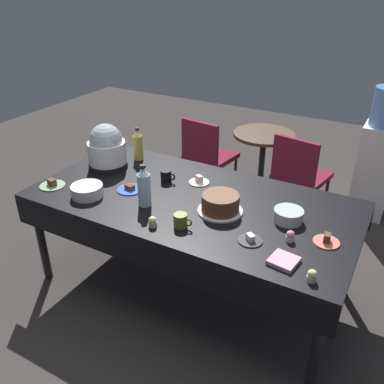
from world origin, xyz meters
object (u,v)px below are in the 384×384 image
dessert_plate_cream (199,181)px  round_cafe_table (262,154)px  coffee_mug_black (166,176)px  maroon_chair_left (207,153)px  cupcake_rose (312,276)px  water_cooler (377,158)px  ceramic_snack_bowl (87,191)px  dessert_plate_sage (52,184)px  dessert_plate_cobalt (130,189)px  coffee_mug_olive (181,220)px  soda_bottle_ginger_ale (138,145)px  maroon_chair_right (299,172)px  potluck_table (192,206)px  frosted_layer_cake (220,204)px  slow_cooker (107,148)px  soda_bottle_water (144,187)px  cupcake_mint (290,236)px  cupcake_cocoa (153,222)px  dessert_plate_charcoal (250,240)px  dessert_plate_coral (326,241)px  glass_salad_bowl (288,215)px

dessert_plate_cream → round_cafe_table: dessert_plate_cream is taller
coffee_mug_black → maroon_chair_left: bearing=102.9°
cupcake_rose → water_cooler: 2.22m
cupcake_rose → coffee_mug_black: size_ratio=0.57×
ceramic_snack_bowl → dessert_plate_sage: size_ratio=1.20×
dessert_plate_cobalt → coffee_mug_olive: bearing=-22.6°
soda_bottle_ginger_ale → maroon_chair_right: (1.09, 0.94, -0.38)m
potluck_table → frosted_layer_cake: frosted_layer_cake is taller
slow_cooker → soda_bottle_water: (0.60, -0.35, -0.03)m
coffee_mug_olive → cupcake_rose: bearing=-7.8°
water_cooler → cupcake_mint: bearing=-97.3°
cupcake_cocoa → coffee_mug_black: 0.61m
slow_cooker → dessert_plate_charcoal: slow_cooker is taller
water_cooler → maroon_chair_right: bearing=-142.8°
slow_cooker → soda_bottle_ginger_ale: size_ratio=1.30×
cupcake_cocoa → coffee_mug_olive: size_ratio=0.55×
soda_bottle_water → coffee_mug_black: soda_bottle_water is taller
frosted_layer_cake → dessert_plate_coral: 0.68m
ceramic_snack_bowl → dessert_plate_cobalt: bearing=46.4°
potluck_table → ceramic_snack_bowl: (-0.64, -0.32, 0.10)m
slow_cooker → maroon_chair_left: bearing=77.4°
dessert_plate_coral → soda_bottle_water: size_ratio=0.52×
glass_salad_bowl → cupcake_mint: bearing=-69.5°
potluck_table → maroon_chair_right: 1.38m
glass_salad_bowl → coffee_mug_black: (-0.94, 0.09, 0.00)m
coffee_mug_olive → water_cooler: bearing=67.5°
dessert_plate_coral → water_cooler: 1.85m
dessert_plate_coral → coffee_mug_black: size_ratio=1.27×
coffee_mug_olive → glass_salad_bowl: bearing=34.9°
cupcake_mint → maroon_chair_left: (-1.29, 1.47, -0.29)m
glass_salad_bowl → cupcake_rose: (0.27, -0.49, -0.01)m
maroon_chair_right → cupcake_mint: bearing=-76.9°
dessert_plate_cream → maroon_chair_right: (0.46, 1.08, -0.27)m
dessert_plate_sage → soda_bottle_ginger_ale: soda_bottle_ginger_ale is taller
slow_cooker → soda_bottle_water: size_ratio=1.22×
cupcake_mint → cupcake_cocoa: bearing=-161.7°
maroon_chair_right → potluck_table: bearing=-106.4°
dessert_plate_charcoal → dessert_plate_sage: 1.50m
dessert_plate_charcoal → dessert_plate_cream: 0.79m
glass_salad_bowl → coffee_mug_black: coffee_mug_black is taller
dessert_plate_cream → potluck_table: bearing=-73.3°
frosted_layer_cake → maroon_chair_right: frosted_layer_cake is taller
cupcake_cocoa → coffee_mug_olive: bearing=28.6°
dessert_plate_charcoal → maroon_chair_right: maroon_chair_right is taller
potluck_table → frosted_layer_cake: size_ratio=7.54×
coffee_mug_olive → coffee_mug_black: coffee_mug_black is taller
cupcake_mint → water_cooler: water_cooler is taller
cupcake_mint → dessert_plate_coral: bearing=24.4°
potluck_table → glass_salad_bowl: glass_salad_bowl is taller
dessert_plate_coral → coffee_mug_olive: 0.85m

